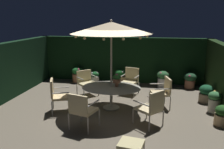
{
  "coord_description": "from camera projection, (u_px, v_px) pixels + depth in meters",
  "views": [
    {
      "loc": [
        1.49,
        -6.77,
        2.85
      ],
      "look_at": [
        0.13,
        0.38,
        1.08
      ],
      "focal_mm": 38.01,
      "sensor_mm": 36.0,
      "label": 1
    }
  ],
  "objects": [
    {
      "name": "potted_plant_right_near",
      "position": [
        120.0,
        77.0,
        10.24
      ],
      "size": [
        0.5,
        0.5,
        0.65
      ],
      "color": "tan",
      "rests_on": "ground_plane"
    },
    {
      "name": "potted_plant_left_far",
      "position": [
        77.0,
        74.0,
        10.57
      ],
      "size": [
        0.47,
        0.47,
        0.68
      ],
      "color": "#A46848",
      "rests_on": "ground_plane"
    },
    {
      "name": "potted_plant_right_far",
      "position": [
        190.0,
        80.0,
        9.65
      ],
      "size": [
        0.5,
        0.5,
        0.65
      ],
      "color": "#A0644D",
      "rests_on": "ground_plane"
    },
    {
      "name": "patio_chair_southwest",
      "position": [
        130.0,
        79.0,
        8.95
      ],
      "size": [
        0.7,
        0.69,
        0.98
      ],
      "color": "#B8B4A6",
      "rests_on": "ground_plane"
    },
    {
      "name": "hedge_backdrop_rear",
      "position": [
        122.0,
        60.0,
        10.56
      ],
      "size": [
        7.58,
        0.3,
        1.99
      ],
      "primitive_type": "cube",
      "color": "black",
      "rests_on": "ground_plane"
    },
    {
      "name": "potted_plant_left_near",
      "position": [
        206.0,
        93.0,
        8.08
      ],
      "size": [
        0.48,
        0.48,
        0.61
      ],
      "color": "#7B6952",
      "rests_on": "ground_plane"
    },
    {
      "name": "patio_chair_south",
      "position": [
        163.0,
        90.0,
        7.61
      ],
      "size": [
        0.7,
        0.75,
        0.96
      ],
      "color": "#B7B6AB",
      "rests_on": "ground_plane"
    },
    {
      "name": "centerpiece_planter",
      "position": [
        117.0,
        79.0,
        7.43
      ],
      "size": [
        0.27,
        0.27,
        0.42
      ],
      "color": "#AA6A49",
      "rests_on": "patio_dining_table"
    },
    {
      "name": "patio_chair_north",
      "position": [
        86.0,
        81.0,
        8.83
      ],
      "size": [
        0.87,
        0.87,
        0.9
      ],
      "color": "#B6B2A9",
      "rests_on": "ground_plane"
    },
    {
      "name": "ottoman_footrest",
      "position": [
        131.0,
        145.0,
        4.8
      ],
      "size": [
        0.55,
        0.52,
        0.38
      ],
      "color": "#BCB4A8",
      "rests_on": "ground_plane"
    },
    {
      "name": "patio_umbrella",
      "position": [
        111.0,
        28.0,
        7.03
      ],
      "size": [
        2.44,
        2.44,
        2.78
      ],
      "color": "#B8AFA3",
      "rests_on": "ground_plane"
    },
    {
      "name": "ground_plane",
      "position": [
        106.0,
        111.0,
        7.4
      ],
      "size": [
        7.58,
        7.42,
        0.02
      ],
      "primitive_type": "cube",
      "color": "#665D4C"
    },
    {
      "name": "patio_chair_southeast",
      "position": [
        152.0,
        106.0,
        6.24
      ],
      "size": [
        0.84,
        0.84,
        1.0
      ],
      "color": "#BCB1A4",
      "rests_on": "ground_plane"
    },
    {
      "name": "patio_chair_northeast",
      "position": [
        57.0,
        93.0,
        7.18
      ],
      "size": [
        0.73,
        0.75,
        1.03
      ],
      "color": "#B3AFAC",
      "rests_on": "ground_plane"
    },
    {
      "name": "potted_plant_back_left",
      "position": [
        214.0,
        101.0,
        7.21
      ],
      "size": [
        0.39,
        0.38,
        0.66
      ],
      "color": "beige",
      "rests_on": "ground_plane"
    },
    {
      "name": "patio_chair_east",
      "position": [
        82.0,
        108.0,
        6.04
      ],
      "size": [
        0.75,
        0.74,
        0.99
      ],
      "color": "#BAB1AA",
      "rests_on": "ground_plane"
    },
    {
      "name": "patio_dining_table",
      "position": [
        111.0,
        90.0,
        7.48
      ],
      "size": [
        1.87,
        1.53,
        0.71
      ],
      "color": "#B4B1AB",
      "rests_on": "ground_plane"
    },
    {
      "name": "potted_plant_back_right",
      "position": [
        163.0,
        79.0,
        9.72
      ],
      "size": [
        0.47,
        0.47,
        0.7
      ],
      "color": "silver",
      "rests_on": "ground_plane"
    },
    {
      "name": "potted_plant_back_center",
      "position": [
        95.0,
        78.0,
        10.27
      ],
      "size": [
        0.35,
        0.35,
        0.56
      ],
      "color": "beige",
      "rests_on": "ground_plane"
    },
    {
      "name": "potted_plant_front_corner",
      "position": [
        223.0,
        115.0,
        6.35
      ],
      "size": [
        0.42,
        0.42,
        0.56
      ],
      "color": "tan",
      "rests_on": "ground_plane"
    }
  ]
}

